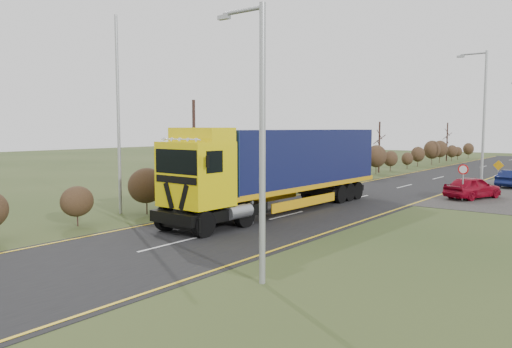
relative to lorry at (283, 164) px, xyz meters
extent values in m
plane|color=#2E3F1B|center=(0.95, -4.99, -2.53)|extent=(160.00, 160.00, 0.00)
cube|color=black|center=(0.95, 5.01, -2.52)|extent=(8.00, 120.00, 0.02)
cube|color=#292724|center=(7.45, 15.01, -2.52)|extent=(6.00, 18.00, 0.02)
cube|color=yellow|center=(-2.75, 5.01, -2.50)|extent=(0.12, 116.00, 0.01)
cube|color=yellow|center=(4.65, 5.01, -2.50)|extent=(0.12, 116.00, 0.01)
cube|color=silver|center=(0.95, -8.99, -2.50)|extent=(0.12, 3.00, 0.01)
cube|color=silver|center=(0.95, -0.99, -2.50)|extent=(0.12, 3.00, 0.01)
cube|color=silver|center=(0.95, 7.01, -2.50)|extent=(0.12, 3.00, 0.01)
cube|color=silver|center=(0.95, 15.01, -2.50)|extent=(0.12, 3.00, 0.01)
cube|color=silver|center=(0.95, 23.01, -2.50)|extent=(0.12, 3.00, 0.01)
cube|color=silver|center=(0.95, 31.01, -2.50)|extent=(0.12, 3.00, 0.01)
cube|color=silver|center=(0.95, 39.01, -2.50)|extent=(0.12, 3.00, 0.01)
cube|color=silver|center=(0.95, 47.01, -2.50)|extent=(0.12, 3.00, 0.01)
cube|color=silver|center=(0.95, 55.01, -2.50)|extent=(0.12, 3.00, 0.01)
ellipsoid|color=black|center=(-5.06, -8.99, -1.39)|extent=(1.21, 1.57, 1.39)
ellipsoid|color=black|center=(-5.05, -4.99, -1.04)|extent=(1.58, 2.06, 1.82)
ellipsoid|color=black|center=(-5.03, -0.99, -0.69)|extent=(1.96, 2.55, 2.25)
ellipsoid|color=black|center=(-5.08, 3.01, -0.81)|extent=(1.83, 2.38, 2.10)
ellipsoid|color=black|center=(-5.00, 7.01, -1.24)|extent=(1.37, 1.78, 1.57)
ellipsoid|color=black|center=(-5.11, 11.01, -1.40)|extent=(1.20, 1.56, 1.38)
ellipsoid|color=black|center=(-4.97, 15.01, -1.07)|extent=(1.55, 2.02, 1.78)
ellipsoid|color=black|center=(-5.14, 19.01, -0.70)|extent=(1.95, 2.53, 2.24)
ellipsoid|color=black|center=(-4.94, 23.01, -0.79)|extent=(1.85, 2.41, 2.13)
ellipsoid|color=black|center=(-5.16, 27.01, -1.22)|extent=(1.40, 1.81, 1.61)
ellipsoid|color=black|center=(-4.91, 31.01, -1.41)|extent=(1.19, 1.55, 1.37)
ellipsoid|color=black|center=(-5.19, 35.01, -1.10)|extent=(1.52, 1.97, 1.75)
ellipsoid|color=black|center=(-4.89, 39.01, -0.71)|extent=(1.93, 2.51, 2.22)
ellipsoid|color=black|center=(-5.21, 43.01, -0.77)|extent=(1.88, 2.44, 2.16)
ellipsoid|color=black|center=(-4.87, 47.01, -1.19)|extent=(1.43, 1.85, 1.64)
ellipsoid|color=black|center=(-5.24, 51.01, -1.41)|extent=(1.19, 1.55, 1.37)
ellipsoid|color=black|center=(-4.85, 55.01, -1.13)|extent=(1.49, 1.93, 1.71)
cylinder|color=#321F19|center=(-5.55, -0.99, 0.50)|extent=(0.18, 0.18, 6.05)
cylinder|color=#321F19|center=(-5.55, 25.01, 0.00)|extent=(0.18, 0.18, 5.06)
cylinder|color=#321F19|center=(-5.55, 47.01, 0.05)|extent=(0.18, 0.18, 5.15)
cube|color=black|center=(0.00, -5.56, -1.79)|extent=(2.69, 4.94, 0.48)
cube|color=yellow|center=(0.00, -6.51, -0.04)|extent=(2.72, 2.41, 2.75)
cube|color=black|center=(0.00, -7.62, -1.95)|extent=(2.65, 0.21, 0.58)
cube|color=black|center=(-0.44, -7.68, -0.89)|extent=(0.64, 0.04, 1.14)
cube|color=black|center=(0.44, -7.68, -0.89)|extent=(0.64, 0.04, 1.14)
cube|color=black|center=(0.00, -7.65, 0.54)|extent=(2.49, 0.14, 1.00)
cube|color=black|center=(0.00, -7.68, -0.20)|extent=(2.43, 0.11, 0.30)
cube|color=yellow|center=(0.00, -6.14, 1.63)|extent=(2.69, 1.56, 0.59)
cylinder|color=silver|center=(0.00, -7.41, 1.44)|extent=(2.33, 0.13, 0.06)
cube|color=black|center=(-1.51, -7.41, 0.59)|extent=(0.08, 0.12, 0.48)
cube|color=black|center=(1.51, -7.41, 0.59)|extent=(0.08, 0.12, 0.48)
cylinder|color=gray|center=(-1.22, -5.13, -1.73)|extent=(0.63, 1.39, 0.59)
cylinder|color=gray|center=(1.22, -5.13, -1.73)|extent=(0.63, 1.39, 0.59)
cube|color=#DB9D0F|center=(0.00, 1.32, -1.23)|extent=(3.06, 13.40, 0.25)
cube|color=black|center=(0.00, 1.32, 0.36)|extent=(3.02, 12.98, 2.91)
cube|color=#0F1E41|center=(0.00, 7.79, 0.36)|extent=(2.62, 0.14, 2.91)
cube|color=#0F1E41|center=(0.00, -5.15, 0.36)|extent=(2.62, 0.14, 2.91)
cube|color=black|center=(0.00, 5.34, -1.84)|extent=(2.55, 3.88, 0.37)
cube|color=#DB9D0F|center=(-1.29, 0.26, -1.95)|extent=(0.23, 5.82, 0.48)
cube|color=#DB9D0F|center=(1.29, 0.26, -1.95)|extent=(0.23, 5.82, 0.48)
cylinder|color=black|center=(-1.11, -7.25, -1.98)|extent=(0.37, 1.11, 1.10)
cylinder|color=black|center=(1.11, -7.25, -1.98)|extent=(0.37, 1.11, 1.10)
cylinder|color=black|center=(-1.11, -4.60, -1.98)|extent=(0.37, 1.11, 1.10)
cylinder|color=black|center=(1.11, -4.60, -1.98)|extent=(0.37, 1.11, 1.10)
cylinder|color=black|center=(-1.11, 4.39, -1.98)|extent=(0.37, 1.11, 1.10)
cylinder|color=black|center=(1.11, 4.39, -1.98)|extent=(0.37, 1.11, 1.10)
cylinder|color=black|center=(-1.11, 5.45, -1.98)|extent=(0.37, 1.11, 1.10)
cylinder|color=black|center=(1.11, 5.45, -1.98)|extent=(0.37, 1.11, 1.10)
cylinder|color=black|center=(-1.11, 6.50, -1.98)|extent=(0.37, 1.11, 1.10)
cylinder|color=black|center=(1.11, 6.50, -1.98)|extent=(0.37, 1.11, 1.10)
imported|color=maroon|center=(6.78, 11.19, -1.83)|extent=(3.02, 4.44, 1.40)
cylinder|color=#999B9F|center=(6.57, -10.57, 1.40)|extent=(0.18, 0.18, 7.85)
cylinder|color=#999B9F|center=(5.88, -10.57, 5.19)|extent=(1.40, 0.12, 0.12)
cube|color=#999B9F|center=(5.18, -10.57, 5.10)|extent=(0.39, 0.16, 0.12)
cylinder|color=#999B9F|center=(6.14, 16.11, 2.39)|extent=(0.18, 0.18, 9.83)
cylinder|color=#999B9F|center=(5.27, 16.11, 7.14)|extent=(1.75, 0.12, 0.12)
cube|color=#999B9F|center=(4.40, 16.11, 7.03)|extent=(0.49, 0.20, 0.15)
cylinder|color=#999B9F|center=(-6.25, -5.72, 2.52)|extent=(0.16, 0.16, 10.10)
cylinder|color=#999B9F|center=(6.55, 9.83, -1.56)|extent=(0.08, 0.08, 1.93)
cylinder|color=red|center=(6.55, 9.80, -0.59)|extent=(0.62, 0.04, 0.62)
cylinder|color=white|center=(6.55, 9.78, -0.59)|extent=(0.46, 0.02, 0.46)
cylinder|color=#999B9F|center=(6.63, 19.06, -1.76)|extent=(0.08, 0.08, 1.53)
cube|color=orange|center=(6.63, 19.01, -0.89)|extent=(0.77, 0.04, 0.77)
camera|label=1|loc=(14.93, -21.73, 1.91)|focal=35.00mm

